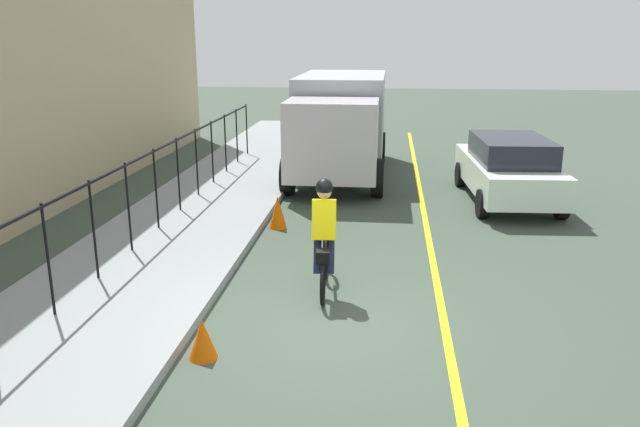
# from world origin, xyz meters

# --- Properties ---
(ground_plane) EXTENTS (80.00, 80.00, 0.00)m
(ground_plane) POSITION_xyz_m (0.00, 0.00, 0.00)
(ground_plane) COLOR #3D4C3E
(lane_line_centre) EXTENTS (36.00, 0.12, 0.01)m
(lane_line_centre) POSITION_xyz_m (0.00, -1.60, 0.00)
(lane_line_centre) COLOR yellow
(lane_line_centre) RESTS_ON ground
(sidewalk) EXTENTS (40.00, 3.20, 0.15)m
(sidewalk) POSITION_xyz_m (0.00, 3.40, 0.07)
(sidewalk) COLOR gray
(sidewalk) RESTS_ON ground
(iron_fence) EXTENTS (21.85, 0.04, 1.60)m
(iron_fence) POSITION_xyz_m (1.00, 3.80, 1.28)
(iron_fence) COLOR black
(iron_fence) RESTS_ON sidewalk
(cyclist_lead) EXTENTS (1.71, 0.38, 1.83)m
(cyclist_lead) POSITION_xyz_m (1.14, 0.19, 0.91)
(cyclist_lead) COLOR black
(cyclist_lead) RESTS_ON ground
(patrol_sedan) EXTENTS (4.49, 2.12, 1.58)m
(patrol_sedan) POSITION_xyz_m (7.18, -3.62, 0.82)
(patrol_sedan) COLOR white
(patrol_sedan) RESTS_ON ground
(box_truck_background) EXTENTS (6.71, 2.54, 2.78)m
(box_truck_background) POSITION_xyz_m (9.81, 0.61, 1.55)
(box_truck_background) COLOR #A6ABB2
(box_truck_background) RESTS_ON ground
(traffic_cone_near) EXTENTS (0.36, 0.36, 0.69)m
(traffic_cone_near) POSITION_xyz_m (4.44, 1.49, 0.35)
(traffic_cone_near) COLOR #E65501
(traffic_cone_near) RESTS_ON ground
(traffic_cone_far) EXTENTS (0.36, 0.36, 0.53)m
(traffic_cone_far) POSITION_xyz_m (-1.07, 1.48, 0.27)
(traffic_cone_far) COLOR #EC5804
(traffic_cone_far) RESTS_ON ground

